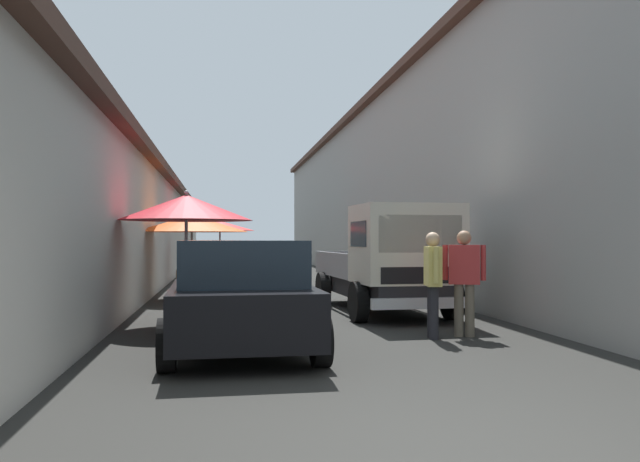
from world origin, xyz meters
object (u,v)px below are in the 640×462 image
object	(u,v)px
hatchback_car	(239,294)
vendor_by_crates	(464,276)
fruit_stall_far_right	(192,230)
fruit_stall_near_right	(188,221)
fruit_stall_mid_lane	(220,235)
delivery_truck	(394,262)
vendor_in_shade	(433,278)

from	to	relation	value
hatchback_car	vendor_by_crates	distance (m)	3.45
fruit_stall_far_right	vendor_by_crates	xyz separation A→B (m)	(-6.69, -4.33, -0.76)
fruit_stall_near_right	fruit_stall_far_right	size ratio (longest dim) A/B	0.84
fruit_stall_mid_lane	fruit_stall_near_right	bearing A→B (deg)	177.09
delivery_truck	vendor_in_shade	size ratio (longest dim) A/B	3.18
vendor_by_crates	hatchback_car	bearing A→B (deg)	101.12
fruit_stall_near_right	vendor_in_shade	size ratio (longest dim) A/B	1.46
fruit_stall_far_right	vendor_in_shade	distance (m)	7.83
fruit_stall_near_right	vendor_by_crates	distance (m)	4.69
fruit_stall_far_right	vendor_by_crates	world-z (taller)	fruit_stall_far_right
hatchback_car	delivery_truck	xyz separation A→B (m)	(3.23, -2.99, 0.30)
fruit_stall_near_right	fruit_stall_far_right	bearing A→B (deg)	1.85
hatchback_car	fruit_stall_mid_lane	bearing A→B (deg)	1.18
delivery_truck	vendor_by_crates	xyz separation A→B (m)	(-2.57, -0.38, -0.12)
fruit_stall_mid_lane	vendor_in_shade	xyz separation A→B (m)	(-12.48, -3.12, -0.69)
fruit_stall_far_right	hatchback_car	bearing A→B (deg)	-172.63
fruit_stall_far_right	hatchback_car	size ratio (longest dim) A/B	0.69
fruit_stall_near_right	delivery_truck	size ratio (longest dim) A/B	0.46
fruit_stall_near_right	hatchback_car	distance (m)	2.94
fruit_stall_far_right	delivery_truck	world-z (taller)	fruit_stall_far_right
fruit_stall_near_right	hatchback_car	world-z (taller)	fruit_stall_near_right
delivery_truck	vendor_by_crates	world-z (taller)	delivery_truck
vendor_in_shade	vendor_by_crates	bearing A→B (deg)	-78.83
delivery_truck	vendor_in_shade	distance (m)	2.68
fruit_stall_mid_lane	vendor_in_shade	distance (m)	12.88
hatchback_car	vendor_by_crates	bearing A→B (deg)	-78.88
fruit_stall_near_right	vendor_by_crates	size ratio (longest dim) A/B	1.44
fruit_stall_near_right	delivery_truck	distance (m)	3.91
fruit_stall_far_right	vendor_by_crates	bearing A→B (deg)	-147.11
fruit_stall_mid_lane	vendor_by_crates	bearing A→B (deg)	-163.59
vendor_in_shade	fruit_stall_far_right	bearing A→B (deg)	29.23
fruit_stall_mid_lane	vendor_in_shade	bearing A→B (deg)	-165.96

